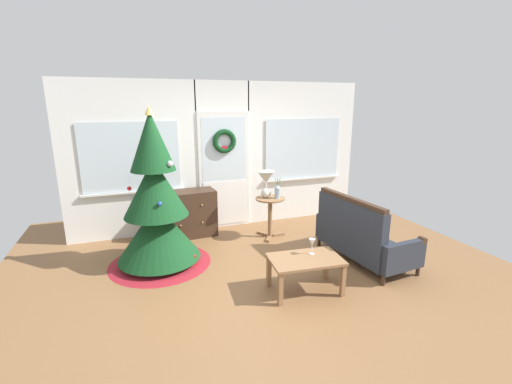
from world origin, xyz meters
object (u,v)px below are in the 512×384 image
at_px(side_table, 270,209).
at_px(table_lamp, 266,181).
at_px(flower_vase, 277,191).
at_px(wine_glass, 312,243).
at_px(settee_sofa, 359,236).
at_px(christmas_tree, 157,211).
at_px(coffee_table, 305,263).
at_px(gift_box, 189,260).
at_px(dresser_cabinet, 188,214).

bearing_deg(side_table, table_lamp, 146.31).
xyz_separation_m(table_lamp, flower_vase, (0.16, -0.10, -0.17)).
bearing_deg(wine_glass, table_lamp, 87.34).
bearing_deg(settee_sofa, christmas_tree, 161.68).
bearing_deg(flower_vase, table_lamp, 147.99).
bearing_deg(side_table, coffee_table, -98.53).
bearing_deg(christmas_tree, gift_box, -29.86).
height_order(side_table, wine_glass, side_table).
distance_m(side_table, gift_box, 1.61).
distance_m(table_lamp, flower_vase, 0.25).
relative_size(settee_sofa, coffee_table, 1.73).
relative_size(table_lamp, gift_box, 2.69).
height_order(flower_vase, wine_glass, flower_vase).
bearing_deg(settee_sofa, flower_vase, 121.53).
distance_m(side_table, coffee_table, 1.76).
bearing_deg(christmas_tree, coffee_table, -41.02).
bearing_deg(christmas_tree, side_table, 11.97).
distance_m(flower_vase, gift_box, 1.79).
height_order(wine_glass, gift_box, wine_glass).
height_order(christmas_tree, wine_glass, christmas_tree).
distance_m(dresser_cabinet, side_table, 1.37).
bearing_deg(table_lamp, christmas_tree, -166.40).
xyz_separation_m(dresser_cabinet, settee_sofa, (2.10, -1.78, -0.01)).
bearing_deg(coffee_table, flower_vase, 77.87).
relative_size(christmas_tree, coffee_table, 2.44).
height_order(table_lamp, wine_glass, table_lamp).
bearing_deg(settee_sofa, dresser_cabinet, 139.72).
xyz_separation_m(side_table, gift_box, (-1.44, -0.60, -0.40)).
bearing_deg(flower_vase, side_table, 149.04).
bearing_deg(flower_vase, christmas_tree, -170.37).
height_order(side_table, flower_vase, flower_vase).
xyz_separation_m(christmas_tree, dresser_cabinet, (0.56, 0.90, -0.38)).
relative_size(flower_vase, coffee_table, 0.40).
bearing_deg(flower_vase, coffee_table, -102.13).
height_order(christmas_tree, coffee_table, christmas_tree).
distance_m(settee_sofa, coffee_table, 1.20).
relative_size(side_table, gift_box, 4.15).
distance_m(christmas_tree, side_table, 1.88).
distance_m(settee_sofa, table_lamp, 1.69).
relative_size(settee_sofa, gift_box, 9.34).
height_order(settee_sofa, gift_box, settee_sofa).
xyz_separation_m(christmas_tree, coffee_table, (1.56, -1.36, -0.41)).
relative_size(christmas_tree, side_table, 3.18).
bearing_deg(christmas_tree, settee_sofa, -18.32).
relative_size(christmas_tree, gift_box, 13.18).
xyz_separation_m(table_lamp, gift_box, (-1.38, -0.64, -0.88)).
bearing_deg(side_table, christmas_tree, -168.03).
distance_m(flower_vase, coffee_table, 1.77).
bearing_deg(christmas_tree, table_lamp, 13.60).
xyz_separation_m(dresser_cabinet, wine_glass, (1.12, -2.18, 0.18)).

